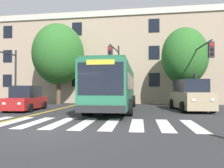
{
  "coord_description": "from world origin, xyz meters",
  "views": [
    {
      "loc": [
        3.77,
        -7.68,
        1.6
      ],
      "look_at": [
        1.38,
        7.67,
        1.92
      ],
      "focal_mm": 35.0,
      "sensor_mm": 36.0,
      "label": 1
    }
  ],
  "objects_px": {
    "car_teal_behind_bus": "(115,93)",
    "traffic_light_far_corner": "(0,66)",
    "traffic_light_near_corner": "(201,63)",
    "car_tan_far_lane": "(190,96)",
    "city_bus": "(115,86)",
    "car_red_near_lane": "(26,99)",
    "street_tree_curbside_small": "(59,54)",
    "street_tree_curbside_large": "(185,57)",
    "traffic_light_overhead": "(115,64)"
  },
  "relations": [
    {
      "from": "city_bus",
      "to": "traffic_light_overhead",
      "type": "xyz_separation_m",
      "value": [
        -0.26,
        2.26,
        1.88
      ]
    },
    {
      "from": "street_tree_curbside_large",
      "to": "street_tree_curbside_small",
      "type": "height_order",
      "value": "street_tree_curbside_small"
    },
    {
      "from": "traffic_light_far_corner",
      "to": "city_bus",
      "type": "bearing_deg",
      "value": 3.5
    },
    {
      "from": "car_red_near_lane",
      "to": "street_tree_curbside_large",
      "type": "height_order",
      "value": "street_tree_curbside_large"
    },
    {
      "from": "car_tan_far_lane",
      "to": "car_teal_behind_bus",
      "type": "height_order",
      "value": "car_teal_behind_bus"
    },
    {
      "from": "traffic_light_far_corner",
      "to": "car_red_near_lane",
      "type": "bearing_deg",
      "value": -19.15
    },
    {
      "from": "car_teal_behind_bus",
      "to": "car_red_near_lane",
      "type": "bearing_deg",
      "value": -111.52
    },
    {
      "from": "city_bus",
      "to": "car_red_near_lane",
      "type": "height_order",
      "value": "city_bus"
    },
    {
      "from": "car_tan_far_lane",
      "to": "traffic_light_near_corner",
      "type": "bearing_deg",
      "value": 20.24
    },
    {
      "from": "car_tan_far_lane",
      "to": "traffic_light_overhead",
      "type": "bearing_deg",
      "value": 160.46
    },
    {
      "from": "car_tan_far_lane",
      "to": "traffic_light_overhead",
      "type": "height_order",
      "value": "traffic_light_overhead"
    },
    {
      "from": "car_red_near_lane",
      "to": "traffic_light_overhead",
      "type": "distance_m",
      "value": 7.69
    },
    {
      "from": "car_red_near_lane",
      "to": "street_tree_curbside_small",
      "type": "relative_size",
      "value": 0.51
    },
    {
      "from": "car_red_near_lane",
      "to": "city_bus",
      "type": "bearing_deg",
      "value": 13.85
    },
    {
      "from": "traffic_light_overhead",
      "to": "car_teal_behind_bus",
      "type": "bearing_deg",
      "value": 98.05
    },
    {
      "from": "car_tan_far_lane",
      "to": "traffic_light_far_corner",
      "type": "height_order",
      "value": "traffic_light_far_corner"
    },
    {
      "from": "car_teal_behind_bus",
      "to": "traffic_light_far_corner",
      "type": "relative_size",
      "value": 1.02
    },
    {
      "from": "street_tree_curbside_large",
      "to": "traffic_light_far_corner",
      "type": "bearing_deg",
      "value": -164.37
    },
    {
      "from": "traffic_light_near_corner",
      "to": "city_bus",
      "type": "bearing_deg",
      "value": -175.21
    },
    {
      "from": "city_bus",
      "to": "car_teal_behind_bus",
      "type": "distance_m",
      "value": 10.84
    },
    {
      "from": "car_tan_far_lane",
      "to": "traffic_light_overhead",
      "type": "relative_size",
      "value": 0.92
    },
    {
      "from": "car_teal_behind_bus",
      "to": "traffic_light_near_corner",
      "type": "relative_size",
      "value": 0.97
    },
    {
      "from": "car_tan_far_lane",
      "to": "street_tree_curbside_small",
      "type": "height_order",
      "value": "street_tree_curbside_small"
    },
    {
      "from": "traffic_light_overhead",
      "to": "city_bus",
      "type": "bearing_deg",
      "value": -83.53
    },
    {
      "from": "street_tree_curbside_large",
      "to": "street_tree_curbside_small",
      "type": "distance_m",
      "value": 12.2
    },
    {
      "from": "traffic_light_near_corner",
      "to": "traffic_light_far_corner",
      "type": "relative_size",
      "value": 1.04
    },
    {
      "from": "traffic_light_near_corner",
      "to": "street_tree_curbside_small",
      "type": "bearing_deg",
      "value": 162.16
    },
    {
      "from": "traffic_light_far_corner",
      "to": "street_tree_curbside_small",
      "type": "xyz_separation_m",
      "value": [
        2.74,
        5.21,
        1.68
      ]
    },
    {
      "from": "traffic_light_far_corner",
      "to": "street_tree_curbside_small",
      "type": "bearing_deg",
      "value": 62.31
    },
    {
      "from": "car_teal_behind_bus",
      "to": "traffic_light_overhead",
      "type": "xyz_separation_m",
      "value": [
        1.2,
        -8.46,
        2.58
      ]
    },
    {
      "from": "traffic_light_overhead",
      "to": "street_tree_curbside_large",
      "type": "bearing_deg",
      "value": 12.65
    },
    {
      "from": "car_red_near_lane",
      "to": "traffic_light_far_corner",
      "type": "relative_size",
      "value": 0.84
    },
    {
      "from": "city_bus",
      "to": "car_tan_far_lane",
      "type": "distance_m",
      "value": 5.56
    },
    {
      "from": "car_red_near_lane",
      "to": "car_tan_far_lane",
      "type": "xyz_separation_m",
      "value": [
        11.8,
        1.76,
        0.24
      ]
    },
    {
      "from": "car_tan_far_lane",
      "to": "street_tree_curbside_small",
      "type": "xyz_separation_m",
      "value": [
        -11.92,
        4.44,
        4.0
      ]
    },
    {
      "from": "city_bus",
      "to": "traffic_light_near_corner",
      "type": "distance_m",
      "value": 6.63
    },
    {
      "from": "car_red_near_lane",
      "to": "car_tan_far_lane",
      "type": "height_order",
      "value": "car_tan_far_lane"
    },
    {
      "from": "traffic_light_overhead",
      "to": "traffic_light_far_corner",
      "type": "bearing_deg",
      "value": -162.41
    },
    {
      "from": "car_tan_far_lane",
      "to": "street_tree_curbside_small",
      "type": "bearing_deg",
      "value": 159.56
    },
    {
      "from": "traffic_light_near_corner",
      "to": "street_tree_curbside_small",
      "type": "height_order",
      "value": "street_tree_curbside_small"
    },
    {
      "from": "car_teal_behind_bus",
      "to": "traffic_light_near_corner",
      "type": "height_order",
      "value": "traffic_light_near_corner"
    },
    {
      "from": "traffic_light_overhead",
      "to": "street_tree_curbside_small",
      "type": "height_order",
      "value": "street_tree_curbside_small"
    },
    {
      "from": "car_tan_far_lane",
      "to": "traffic_light_far_corner",
      "type": "distance_m",
      "value": 14.86
    },
    {
      "from": "traffic_light_far_corner",
      "to": "street_tree_curbside_large",
      "type": "distance_m",
      "value": 15.48
    },
    {
      "from": "city_bus",
      "to": "traffic_light_far_corner",
      "type": "bearing_deg",
      "value": -176.5
    },
    {
      "from": "car_red_near_lane",
      "to": "car_teal_behind_bus",
      "type": "xyz_separation_m",
      "value": [
        4.84,
        12.27,
        0.27
      ]
    },
    {
      "from": "traffic_light_near_corner",
      "to": "traffic_light_overhead",
      "type": "bearing_deg",
      "value": 165.46
    },
    {
      "from": "city_bus",
      "to": "car_tan_far_lane",
      "type": "height_order",
      "value": "city_bus"
    },
    {
      "from": "traffic_light_far_corner",
      "to": "traffic_light_overhead",
      "type": "xyz_separation_m",
      "value": [
        8.89,
        2.82,
        0.3
      ]
    },
    {
      "from": "street_tree_curbside_small",
      "to": "traffic_light_far_corner",
      "type": "bearing_deg",
      "value": -117.69
    }
  ]
}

